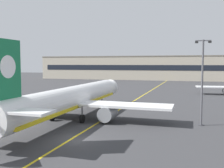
% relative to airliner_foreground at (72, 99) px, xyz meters
% --- Properties ---
extents(ground_plane, '(400.00, 400.00, 0.00)m').
position_rel_airliner_foreground_xyz_m(ground_plane, '(5.44, -10.34, -3.37)').
color(ground_plane, '#353538').
extents(taxiway_centreline, '(5.55, 179.93, 0.01)m').
position_rel_airliner_foreground_xyz_m(taxiway_centreline, '(5.44, 19.66, -3.37)').
color(taxiway_centreline, yellow).
rests_on(taxiway_centreline, ground).
extents(airliner_foreground, '(32.09, 41.46, 11.65)m').
position_rel_airliner_foreground_xyz_m(airliner_foreground, '(0.00, 0.00, 0.00)').
color(airliner_foreground, white).
rests_on(airliner_foreground, ground).
extents(apron_lamp_post, '(2.24, 0.90, 12.53)m').
position_rel_airliner_foreground_xyz_m(apron_lamp_post, '(19.99, 1.50, 3.20)').
color(apron_lamp_post, '#515156').
rests_on(apron_lamp_post, ground).
extents(safety_cone_by_nose_gear, '(0.44, 0.44, 0.55)m').
position_rel_airliner_foreground_xyz_m(safety_cone_by_nose_gear, '(0.64, 16.87, -3.11)').
color(safety_cone_by_nose_gear, orange).
rests_on(safety_cone_by_nose_gear, ground).
extents(terminal_building, '(166.31, 12.40, 13.25)m').
position_rel_airliner_foreground_xyz_m(terminal_building, '(17.23, 107.06, 3.26)').
color(terminal_building, '#B2A893').
rests_on(terminal_building, ground).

